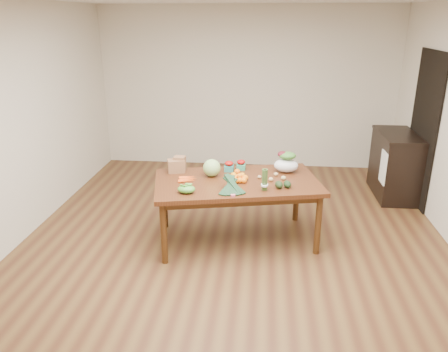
# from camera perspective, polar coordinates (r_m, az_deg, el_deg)

# --- Properties ---
(floor) EXTENTS (6.00, 6.00, 0.00)m
(floor) POSITION_cam_1_polar(r_m,az_deg,el_deg) (5.12, 1.24, -9.13)
(floor) COLOR brown
(floor) RESTS_ON ground
(room_walls) EXTENTS (5.02, 6.02, 2.70)m
(room_walls) POSITION_cam_1_polar(r_m,az_deg,el_deg) (4.62, 1.36, 5.64)
(room_walls) COLOR beige
(room_walls) RESTS_ON floor
(dining_table) EXTENTS (2.02, 1.39, 0.75)m
(dining_table) POSITION_cam_1_polar(r_m,az_deg,el_deg) (5.11, 1.66, -4.51)
(dining_table) COLOR #4E2812
(dining_table) RESTS_ON floor
(doorway_dark) EXTENTS (0.02, 1.00, 2.10)m
(doorway_dark) POSITION_cam_1_polar(r_m,az_deg,el_deg) (6.60, 24.58, 5.57)
(doorway_dark) COLOR black
(doorway_dark) RESTS_ON floor
(cabinet) EXTENTS (0.52, 1.02, 0.94)m
(cabinet) POSITION_cam_1_polar(r_m,az_deg,el_deg) (6.82, 21.38, 1.36)
(cabinet) COLOR black
(cabinet) RESTS_ON floor
(dish_towel) EXTENTS (0.02, 0.28, 0.45)m
(dish_towel) POSITION_cam_1_polar(r_m,az_deg,el_deg) (6.39, 20.08, 1.07)
(dish_towel) COLOR white
(dish_towel) RESTS_ON cabinet
(paper_bag) EXTENTS (0.30, 0.27, 0.19)m
(paper_bag) POSITION_cam_1_polar(r_m,az_deg,el_deg) (5.23, -6.28, 1.49)
(paper_bag) COLOR #8D5B3F
(paper_bag) RESTS_ON dining_table
(cabbage) EXTENTS (0.20, 0.20, 0.20)m
(cabbage) POSITION_cam_1_polar(r_m,az_deg,el_deg) (5.06, -1.61, 1.07)
(cabbage) COLOR #9DD87D
(cabbage) RESTS_ON dining_table
(strawberry_basket_a) EXTENTS (0.13, 0.13, 0.10)m
(strawberry_basket_a) POSITION_cam_1_polar(r_m,az_deg,el_deg) (5.25, 0.66, 1.17)
(strawberry_basket_a) COLOR red
(strawberry_basket_a) RESTS_ON dining_table
(strawberry_basket_b) EXTENTS (0.12, 0.12, 0.10)m
(strawberry_basket_b) POSITION_cam_1_polar(r_m,az_deg,el_deg) (5.31, 2.24, 1.36)
(strawberry_basket_b) COLOR #B80D0C
(strawberry_basket_b) RESTS_ON dining_table
(orange_a) EXTENTS (0.07, 0.07, 0.07)m
(orange_a) POSITION_cam_1_polar(r_m,az_deg,el_deg) (5.02, 1.27, 0.10)
(orange_a) COLOR #F89D0F
(orange_a) RESTS_ON dining_table
(orange_b) EXTENTS (0.07, 0.07, 0.07)m
(orange_b) POSITION_cam_1_polar(r_m,az_deg,el_deg) (5.12, 1.73, 0.53)
(orange_b) COLOR #F8580F
(orange_b) RESTS_ON dining_table
(orange_c) EXTENTS (0.07, 0.07, 0.07)m
(orange_c) POSITION_cam_1_polar(r_m,az_deg,el_deg) (5.01, 2.39, 0.05)
(orange_c) COLOR orange
(orange_c) RESTS_ON dining_table
(mandarin_cluster) EXTENTS (0.21, 0.21, 0.10)m
(mandarin_cluster) POSITION_cam_1_polar(r_m,az_deg,el_deg) (4.91, 2.08, -0.17)
(mandarin_cluster) COLOR orange
(mandarin_cluster) RESTS_ON dining_table
(carrots) EXTENTS (0.26, 0.23, 0.03)m
(carrots) POSITION_cam_1_polar(r_m,az_deg,el_deg) (4.99, -4.90, -0.37)
(carrots) COLOR #F05614
(carrots) RESTS_ON dining_table
(snap_pea_bag) EXTENTS (0.19, 0.14, 0.09)m
(snap_pea_bag) POSITION_cam_1_polar(r_m,az_deg,el_deg) (4.62, -4.94, -1.72)
(snap_pea_bag) COLOR green
(snap_pea_bag) RESTS_ON dining_table
(kale_bunch) EXTENTS (0.40, 0.46, 0.16)m
(kale_bunch) POSITION_cam_1_polar(r_m,az_deg,el_deg) (4.59, 1.01, -1.25)
(kale_bunch) COLOR black
(kale_bunch) RESTS_ON dining_table
(asparagus_bundle) EXTENTS (0.10, 0.13, 0.26)m
(asparagus_bundle) POSITION_cam_1_polar(r_m,az_deg,el_deg) (4.65, 5.34, -0.49)
(asparagus_bundle) COLOR #507C38
(asparagus_bundle) RESTS_ON dining_table
(potato_a) EXTENTS (0.05, 0.04, 0.04)m
(potato_a) POSITION_cam_1_polar(r_m,az_deg,el_deg) (5.03, 4.65, -0.12)
(potato_a) COLOR tan
(potato_a) RESTS_ON dining_table
(potato_b) EXTENTS (0.06, 0.05, 0.05)m
(potato_b) POSITION_cam_1_polar(r_m,az_deg,el_deg) (4.96, 6.15, -0.42)
(potato_b) COLOR #D3B77A
(potato_b) RESTS_ON dining_table
(potato_c) EXTENTS (0.05, 0.05, 0.04)m
(potato_c) POSITION_cam_1_polar(r_m,az_deg,el_deg) (5.13, 6.80, 0.23)
(potato_c) COLOR tan
(potato_c) RESTS_ON dining_table
(potato_d) EXTENTS (0.04, 0.04, 0.04)m
(potato_d) POSITION_cam_1_polar(r_m,az_deg,el_deg) (5.08, 5.32, 0.08)
(potato_d) COLOR tan
(potato_d) RESTS_ON dining_table
(potato_e) EXTENTS (0.06, 0.05, 0.05)m
(potato_e) POSITION_cam_1_polar(r_m,az_deg,el_deg) (5.02, 7.79, -0.25)
(potato_e) COLOR #D9CD7D
(potato_e) RESTS_ON dining_table
(avocado_a) EXTENTS (0.11, 0.14, 0.08)m
(avocado_a) POSITION_cam_1_polar(r_m,az_deg,el_deg) (4.76, 7.18, -1.14)
(avocado_a) COLOR black
(avocado_a) RESTS_ON dining_table
(avocado_b) EXTENTS (0.11, 0.13, 0.08)m
(avocado_b) POSITION_cam_1_polar(r_m,az_deg,el_deg) (4.79, 8.27, -1.07)
(avocado_b) COLOR black
(avocado_b) RESTS_ON dining_table
(salad_bag) EXTENTS (0.33, 0.27, 0.22)m
(salad_bag) POSITION_cam_1_polar(r_m,az_deg,el_deg) (5.25, 8.12, 1.69)
(salad_bag) COLOR silver
(salad_bag) RESTS_ON dining_table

